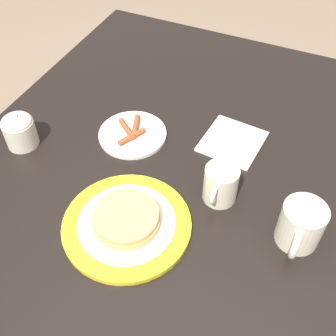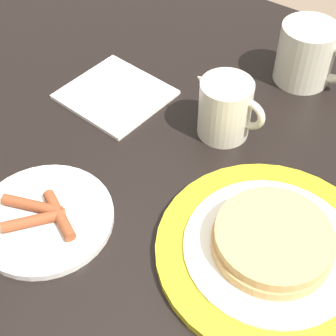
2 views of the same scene
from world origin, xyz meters
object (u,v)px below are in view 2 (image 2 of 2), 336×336
at_px(side_plate_bacon, 44,218).
at_px(coffee_mug, 308,54).
at_px(napkin, 115,95).
at_px(creamer_pitcher, 225,107).
at_px(pancake_plate, 271,247).

height_order(side_plate_bacon, coffee_mug, coffee_mug).
bearing_deg(napkin, creamer_pitcher, 8.93).
height_order(pancake_plate, coffee_mug, coffee_mug).
xyz_separation_m(pancake_plate, napkin, (-0.33, 0.12, -0.01)).
height_order(coffee_mug, creamer_pitcher, same).
bearing_deg(pancake_plate, coffee_mug, 109.03).
height_order(side_plate_bacon, creamer_pitcher, creamer_pitcher).
bearing_deg(coffee_mug, side_plate_bacon, -107.20).
relative_size(creamer_pitcher, napkin, 0.71).
distance_m(side_plate_bacon, coffee_mug, 0.47).
bearing_deg(creamer_pitcher, pancake_plate, -43.84).
relative_size(side_plate_bacon, creamer_pitcher, 1.51).
height_order(pancake_plate, napkin, pancake_plate).
xyz_separation_m(coffee_mug, creamer_pitcher, (-0.04, -0.18, -0.00)).
xyz_separation_m(creamer_pitcher, napkin, (-0.18, -0.03, -0.04)).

